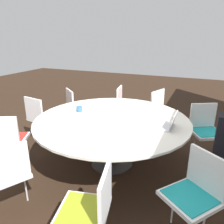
{
  "coord_description": "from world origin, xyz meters",
  "views": [
    {
      "loc": [
        2.67,
        1.14,
        1.85
      ],
      "look_at": [
        0.0,
        0.0,
        0.84
      ],
      "focal_mm": 35.0,
      "sensor_mm": 36.0,
      "label": 1
    }
  ],
  "objects_px": {
    "chair_7": "(6,172)",
    "coffee_cup": "(79,109)",
    "chair_1": "(206,127)",
    "chair_6": "(8,137)",
    "chair_8": "(90,206)",
    "handbag": "(133,117)",
    "laptop": "(168,124)",
    "chair_2": "(163,109)",
    "chair_3": "(125,104)",
    "chair_9": "(195,190)",
    "chair_5": "(41,115)",
    "chair_4": "(77,106)"
  },
  "relations": [
    {
      "from": "chair_7",
      "to": "coffee_cup",
      "type": "distance_m",
      "value": 1.43
    },
    {
      "from": "chair_1",
      "to": "chair_6",
      "type": "bearing_deg",
      "value": 1.29
    },
    {
      "from": "chair_8",
      "to": "handbag",
      "type": "bearing_deg",
      "value": -2.28
    },
    {
      "from": "laptop",
      "to": "chair_2",
      "type": "bearing_deg",
      "value": -165.11
    },
    {
      "from": "chair_1",
      "to": "chair_6",
      "type": "height_order",
      "value": "same"
    },
    {
      "from": "chair_3",
      "to": "handbag",
      "type": "distance_m",
      "value": 0.46
    },
    {
      "from": "chair_6",
      "to": "coffee_cup",
      "type": "relative_size",
      "value": 9.63
    },
    {
      "from": "chair_9",
      "to": "coffee_cup",
      "type": "height_order",
      "value": "chair_9"
    },
    {
      "from": "chair_5",
      "to": "chair_3",
      "type": "bearing_deg",
      "value": 57.16
    },
    {
      "from": "chair_7",
      "to": "laptop",
      "type": "relative_size",
      "value": 2.87
    },
    {
      "from": "chair_3",
      "to": "coffee_cup",
      "type": "distance_m",
      "value": 1.4
    },
    {
      "from": "laptop",
      "to": "chair_8",
      "type": "bearing_deg",
      "value": -13.3
    },
    {
      "from": "chair_5",
      "to": "handbag",
      "type": "distance_m",
      "value": 2.0
    },
    {
      "from": "chair_4",
      "to": "chair_5",
      "type": "xyz_separation_m",
      "value": [
        0.72,
        -0.3,
        0.0
      ]
    },
    {
      "from": "chair_1",
      "to": "chair_4",
      "type": "distance_m",
      "value": 2.42
    },
    {
      "from": "chair_5",
      "to": "coffee_cup",
      "type": "xyz_separation_m",
      "value": [
        0.09,
        0.87,
        0.26
      ]
    },
    {
      "from": "chair_2",
      "to": "chair_8",
      "type": "bearing_deg",
      "value": 20.07
    },
    {
      "from": "chair_6",
      "to": "chair_8",
      "type": "height_order",
      "value": "same"
    },
    {
      "from": "chair_5",
      "to": "handbag",
      "type": "bearing_deg",
      "value": 59.82
    },
    {
      "from": "chair_8",
      "to": "laptop",
      "type": "bearing_deg",
      "value": -29.01
    },
    {
      "from": "chair_5",
      "to": "coffee_cup",
      "type": "relative_size",
      "value": 9.63
    },
    {
      "from": "chair_8",
      "to": "laptop",
      "type": "relative_size",
      "value": 2.87
    },
    {
      "from": "chair_8",
      "to": "chair_9",
      "type": "relative_size",
      "value": 1.0
    },
    {
      "from": "chair_3",
      "to": "chair_7",
      "type": "xyz_separation_m",
      "value": [
        2.76,
        -0.32,
        0.0
      ]
    },
    {
      "from": "chair_7",
      "to": "laptop",
      "type": "height_order",
      "value": "laptop"
    },
    {
      "from": "chair_2",
      "to": "chair_6",
      "type": "xyz_separation_m",
      "value": [
        2.09,
        -1.76,
        0.0
      ]
    },
    {
      "from": "chair_3",
      "to": "coffee_cup",
      "type": "height_order",
      "value": "chair_3"
    },
    {
      "from": "chair_8",
      "to": "handbag",
      "type": "distance_m",
      "value": 3.18
    },
    {
      "from": "handbag",
      "to": "chair_6",
      "type": "bearing_deg",
      "value": -24.42
    },
    {
      "from": "chair_9",
      "to": "laptop",
      "type": "height_order",
      "value": "laptop"
    },
    {
      "from": "chair_5",
      "to": "chair_7",
      "type": "bearing_deg",
      "value": -51.74
    },
    {
      "from": "chair_8",
      "to": "chair_1",
      "type": "bearing_deg",
      "value": -34.75
    },
    {
      "from": "chair_4",
      "to": "chair_9",
      "type": "xyz_separation_m",
      "value": [
        1.74,
        2.36,
        0.0
      ]
    },
    {
      "from": "chair_8",
      "to": "laptop",
      "type": "height_order",
      "value": "laptop"
    },
    {
      "from": "chair_6",
      "to": "laptop",
      "type": "relative_size",
      "value": 2.87
    },
    {
      "from": "chair_6",
      "to": "chair_7",
      "type": "distance_m",
      "value": 0.9
    },
    {
      "from": "chair_2",
      "to": "chair_8",
      "type": "relative_size",
      "value": 1.0
    },
    {
      "from": "chair_7",
      "to": "chair_8",
      "type": "height_order",
      "value": "same"
    },
    {
      "from": "chair_1",
      "to": "laptop",
      "type": "xyz_separation_m",
      "value": [
        0.79,
        -0.46,
        0.27
      ]
    },
    {
      "from": "chair_1",
      "to": "laptop",
      "type": "relative_size",
      "value": 2.87
    },
    {
      "from": "chair_9",
      "to": "coffee_cup",
      "type": "bearing_deg",
      "value": 10.42
    },
    {
      "from": "coffee_cup",
      "to": "handbag",
      "type": "relative_size",
      "value": 0.25
    },
    {
      "from": "chair_2",
      "to": "chair_7",
      "type": "relative_size",
      "value": 1.0
    },
    {
      "from": "chair_8",
      "to": "laptop",
      "type": "distance_m",
      "value": 1.46
    },
    {
      "from": "chair_3",
      "to": "coffee_cup",
      "type": "relative_size",
      "value": 9.63
    },
    {
      "from": "chair_3",
      "to": "chair_8",
      "type": "height_order",
      "value": "same"
    },
    {
      "from": "chair_2",
      "to": "chair_5",
      "type": "relative_size",
      "value": 1.0
    },
    {
      "from": "chair_3",
      "to": "chair_9",
      "type": "bearing_deg",
      "value": 23.9
    },
    {
      "from": "chair_3",
      "to": "chair_2",
      "type": "bearing_deg",
      "value": 77.16
    },
    {
      "from": "chair_6",
      "to": "chair_4",
      "type": "bearing_deg",
      "value": 59.51
    }
  ]
}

